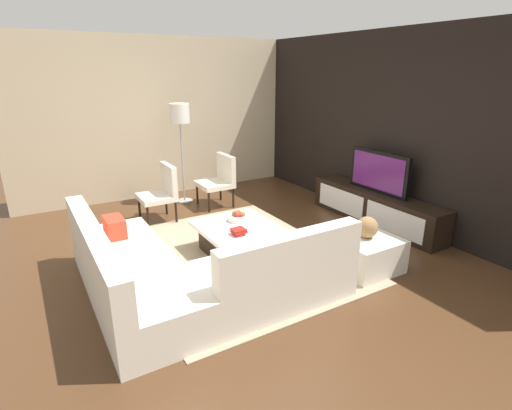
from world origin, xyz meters
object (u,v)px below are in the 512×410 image
Objects in this scene: floor_lamp at (180,119)px; book_stack at (239,231)px; sectional_couch at (186,273)px; decorative_ball at (367,227)px; accent_chair_far at (220,177)px; ottoman at (365,253)px; fruit_bowl at (239,217)px; accent_chair_near at (162,190)px; coffee_table at (239,240)px; media_console at (375,208)px; television at (379,172)px.

floor_lamp is 10.67× the size of book_stack.
decorative_ball is at bearing 76.99° from sectional_couch.
sectional_couch is at bearing -64.20° from book_stack.
accent_chair_far is (-2.53, 1.62, 0.21)m from sectional_couch.
ottoman is 1.62m from fruit_bowl.
decorative_ball is at bearing 21.44° from accent_chair_near.
coffee_table is at bearing -135.11° from ottoman.
ottoman is at bearing 37.82° from fruit_bowl.
sectional_couch is 0.93m from book_stack.
media_console is 1.57m from ottoman.
floor_lamp is at bearing -165.72° from decorative_ball.
fruit_bowl is at bearing 151.69° from coffee_table.
fruit_bowl is 1.61m from decorative_ball.
media_console is at bearing -90.00° from television.
coffee_table is at bearing -92.49° from television.
ottoman is at bearing 6.25° from accent_chair_far.
fruit_bowl reaches higher than media_console.
ottoman is at bearing 21.44° from accent_chair_near.
accent_chair_near is (-1.80, -2.71, -0.32)m from television.
floor_lamp is at bearing 131.67° from accent_chair_near.
accent_chair_far is (-3.00, -0.41, 0.29)m from ottoman.
fruit_bowl reaches higher than book_stack.
sectional_couch is at bearing -103.01° from decorative_ball.
ottoman is (0.99, -1.21, -0.05)m from media_console.
accent_chair_near is 0.51× the size of floor_lamp.
sectional_couch reaches higher than book_stack.
television is 3.32m from floor_lamp.
television reaches higher than decorative_ball.
coffee_table is at bearing -135.11° from decorative_ball.
ottoman is 0.80× the size of accent_chair_far.
media_console is 2.68× the size of accent_chair_near.
accent_chair_far is 3.48× the size of decorative_ball.
floor_lamp reaches higher than ottoman.
floor_lamp is at bearing 177.43° from fruit_bowl.
television reaches higher than book_stack.
ottoman is (2.79, 1.50, -0.29)m from accent_chair_near.
book_stack is at bearing -22.04° from accent_chair_far.
book_stack is (2.61, -0.32, -1.03)m from floor_lamp.
fruit_bowl is at bearing -97.31° from television.
ottoman reaches higher than coffee_table.
floor_lamp is 2.43m from fruit_bowl.
fruit_bowl is (-0.18, 0.10, 0.23)m from coffee_table.
fruit_bowl reaches higher than coffee_table.
decorative_ball is (3.48, 0.89, -0.92)m from floor_lamp.
accent_chair_far is (-2.01, -1.63, -0.32)m from television.
media_console is at bearing 129.11° from ottoman.
floor_lamp is 6.83× the size of decorative_ball.
fruit_bowl is at bearing -142.18° from decorative_ball.
ottoman is 4.37× the size of book_stack.
coffee_table is (-0.10, -2.30, -0.05)m from media_console.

